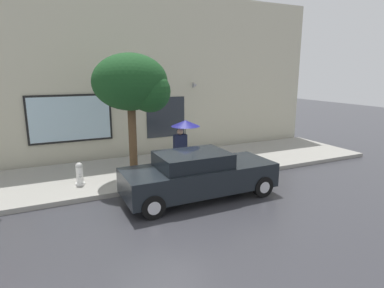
{
  "coord_description": "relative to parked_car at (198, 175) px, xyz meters",
  "views": [
    {
      "loc": [
        -2.85,
        -8.23,
        3.72
      ],
      "look_at": [
        1.94,
        1.8,
        1.2
      ],
      "focal_mm": 30.09,
      "sensor_mm": 36.0,
      "label": 1
    }
  ],
  "objects": [
    {
      "name": "parked_car",
      "position": [
        0.0,
        0.0,
        0.0
      ],
      "size": [
        4.58,
        1.8,
        1.41
      ],
      "color": "black",
      "rests_on": "ground"
    },
    {
      "name": "sidewalk",
      "position": [
        -1.26,
        3.07,
        -0.63
      ],
      "size": [
        20.0,
        4.0,
        0.15
      ],
      "primitive_type": "cube",
      "color": "gray",
      "rests_on": "ground"
    },
    {
      "name": "ground_plane",
      "position": [
        -1.26,
        0.07,
        -0.7
      ],
      "size": [
        60.0,
        60.0,
        0.0
      ],
      "primitive_type": "plane",
      "color": "#333338"
    },
    {
      "name": "building_facade",
      "position": [
        -1.27,
        5.57,
        2.78
      ],
      "size": [
        20.0,
        0.67,
        7.0
      ],
      "color": "beige",
      "rests_on": "ground"
    },
    {
      "name": "pedestrian_with_umbrella",
      "position": [
        0.49,
        2.14,
        0.96
      ],
      "size": [
        1.03,
        1.03,
        1.88
      ],
      "color": "black",
      "rests_on": "sidewalk"
    },
    {
      "name": "fire_hydrant",
      "position": [
        -3.13,
        2.27,
        -0.2
      ],
      "size": [
        0.3,
        0.44,
        0.73
      ],
      "color": "white",
      "rests_on": "sidewalk"
    },
    {
      "name": "street_tree",
      "position": [
        -1.21,
        2.29,
        2.58
      ],
      "size": [
        2.48,
        2.11,
        4.16
      ],
      "color": "#4C3823",
      "rests_on": "sidewalk"
    }
  ]
}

